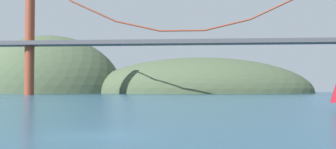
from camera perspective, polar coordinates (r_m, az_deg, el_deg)
The scene contains 4 objects.
ground_plane at distance 19.76m, azimuth -10.35°, elevation -8.65°, with size 360.00×360.00×0.00m, color navy.
headland_left at distance 165.26m, azimuth -16.77°, elevation -2.55°, with size 59.51×44.00×45.77m, color #425138.
headland_center at distance 153.98m, azimuth 4.54°, elevation -2.68°, with size 86.64×44.00×27.46m, color #425138.
suspension_bridge at distance 114.95m, azimuth 2.01°, elevation 5.29°, with size 126.66×6.00×36.76m.
Camera 1 is at (5.03, -18.96, 2.37)m, focal length 42.48 mm.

